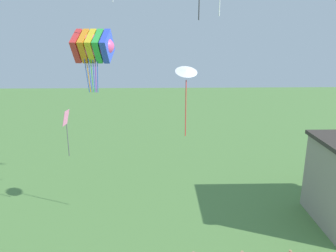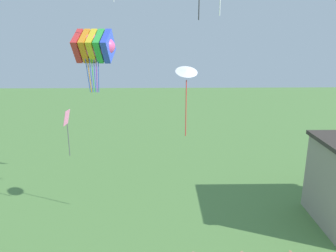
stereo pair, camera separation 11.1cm
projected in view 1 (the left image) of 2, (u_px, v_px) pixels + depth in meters
The scene contains 3 objects.
kite_rainbow_parafoil at pixel (93, 46), 21.99m from camera, with size 3.23×2.64×4.26m.
kite_pink_diamond at pixel (67, 124), 19.09m from camera, with size 0.30×0.68×2.81m.
kite_white_delta at pixel (186, 74), 16.24m from camera, with size 1.25×1.20×3.64m.
Camera 1 is at (-0.38, -6.51, 10.91)m, focal length 35.00 mm.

